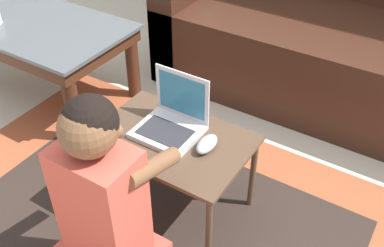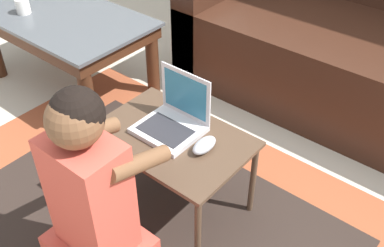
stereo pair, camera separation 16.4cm
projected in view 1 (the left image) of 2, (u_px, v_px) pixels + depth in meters
name	position (u px, v px, depth m)	size (l,w,h in m)	color
ground_plane	(194.00, 221.00, 1.83)	(16.00, 16.00, 0.00)	beige
area_rug	(146.00, 238.00, 1.76)	(2.09, 1.56, 0.01)	#9E4C2D
couch	(354.00, 46.00, 2.41)	(1.99, 0.90, 0.81)	#381E14
coffee_table	(40.00, 36.00, 2.36)	(0.95, 0.57, 0.43)	#4C5156
laptop_desk	(172.00, 147.00, 1.70)	(0.58, 0.39, 0.37)	#4C3828
laptop	(171.00, 122.00, 1.68)	(0.23, 0.21, 0.22)	silver
computer_mouse	(207.00, 144.00, 1.61)	(0.06, 0.11, 0.04)	#B2B7C1
person_seated	(105.00, 214.00, 1.41)	(0.33, 0.37, 0.79)	#CC4C3D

